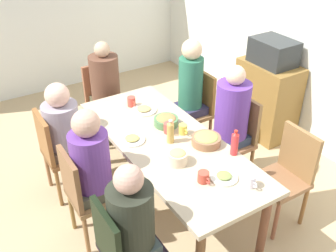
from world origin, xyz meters
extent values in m
plane|color=tan|center=(0.00, 0.00, 0.00)|extent=(7.21, 7.21, 0.00)
cube|color=white|center=(0.00, 1.98, 1.30)|extent=(6.25, 0.12, 2.60)
cube|color=tan|center=(0.00, 0.00, 0.71)|extent=(2.05, 0.82, 0.04)
cylinder|color=brown|center=(-0.93, -0.31, 0.34)|extent=(0.07, 0.07, 0.69)
cylinder|color=brown|center=(-0.93, 0.31, 0.34)|extent=(0.07, 0.07, 0.69)
cylinder|color=brown|center=(0.93, 0.31, 0.34)|extent=(0.07, 0.07, 0.69)
cube|color=olive|center=(0.00, -0.71, 0.44)|extent=(0.40, 0.40, 0.04)
cylinder|color=olive|center=(-0.17, -0.88, 0.21)|extent=(0.04, 0.04, 0.43)
cylinder|color=olive|center=(0.17, -0.88, 0.21)|extent=(0.04, 0.04, 0.43)
cylinder|color=brown|center=(-0.17, -0.54, 0.21)|extent=(0.04, 0.04, 0.43)
cylinder|color=olive|center=(0.17, -0.54, 0.21)|extent=(0.04, 0.04, 0.43)
cube|color=brown|center=(0.00, -0.89, 0.68)|extent=(0.38, 0.04, 0.45)
cylinder|color=brown|center=(-0.08, -0.61, 0.23)|extent=(0.09, 0.09, 0.45)
cylinder|color=#524F46|center=(0.08, -0.61, 0.23)|extent=(0.09, 0.09, 0.45)
cube|color=#505040|center=(0.00, -0.71, 0.50)|extent=(0.30, 0.30, 0.10)
cylinder|color=#673A96|center=(0.00, -0.71, 0.79)|extent=(0.31, 0.31, 0.49)
sphere|color=tan|center=(0.00, -0.71, 1.13)|extent=(0.22, 0.22, 0.22)
cube|color=brown|center=(-0.68, -0.71, 0.44)|extent=(0.40, 0.40, 0.04)
cylinder|color=#94643F|center=(-0.85, -0.88, 0.21)|extent=(0.04, 0.04, 0.43)
cylinder|color=brown|center=(-0.51, -0.88, 0.21)|extent=(0.04, 0.04, 0.43)
cylinder|color=#955931|center=(-0.85, -0.54, 0.21)|extent=(0.04, 0.04, 0.43)
cylinder|color=olive|center=(-0.51, -0.54, 0.21)|extent=(0.04, 0.04, 0.43)
cube|color=#945E30|center=(-0.68, -0.89, 0.68)|extent=(0.38, 0.04, 0.45)
cylinder|color=#514F3F|center=(-0.76, -0.61, 0.23)|extent=(0.09, 0.09, 0.45)
cylinder|color=brown|center=(-0.60, -0.61, 0.23)|extent=(0.09, 0.09, 0.45)
cube|color=brown|center=(-0.68, -0.71, 0.50)|extent=(0.30, 0.30, 0.10)
cylinder|color=#998FA0|center=(-0.68, -0.71, 0.76)|extent=(0.32, 0.32, 0.42)
sphere|color=beige|center=(-0.68, -0.71, 1.06)|extent=(0.22, 0.22, 0.22)
cube|color=brown|center=(0.68, 0.71, 0.44)|extent=(0.40, 0.40, 0.04)
cylinder|color=#956132|center=(0.85, 0.88, 0.21)|extent=(0.04, 0.04, 0.43)
cylinder|color=olive|center=(0.51, 0.88, 0.21)|extent=(0.04, 0.04, 0.43)
cylinder|color=#93573E|center=(0.85, 0.54, 0.21)|extent=(0.04, 0.04, 0.43)
cylinder|color=olive|center=(0.51, 0.54, 0.21)|extent=(0.04, 0.04, 0.43)
cube|color=olive|center=(0.68, 0.89, 0.68)|extent=(0.38, 0.04, 0.45)
cube|color=black|center=(0.68, -0.71, 0.44)|extent=(0.40, 0.40, 0.04)
cylinder|color=black|center=(0.51, -0.54, 0.21)|extent=(0.04, 0.04, 0.43)
cube|color=black|center=(0.68, -0.89, 0.68)|extent=(0.38, 0.04, 0.45)
cube|color=#364443|center=(0.68, -0.71, 0.50)|extent=(0.30, 0.30, 0.10)
cylinder|color=#282C21|center=(0.68, -0.71, 0.78)|extent=(0.31, 0.31, 0.45)
sphere|color=tan|center=(0.68, -0.71, 1.09)|extent=(0.19, 0.19, 0.19)
cube|color=brown|center=(-0.68, 0.71, 0.44)|extent=(0.40, 0.40, 0.04)
cylinder|color=brown|center=(-0.51, 0.88, 0.21)|extent=(0.04, 0.04, 0.43)
cylinder|color=olive|center=(-0.85, 0.88, 0.21)|extent=(0.04, 0.04, 0.43)
cylinder|color=#956036|center=(-0.51, 0.54, 0.21)|extent=(0.04, 0.04, 0.43)
cylinder|color=#925D2E|center=(-0.85, 0.54, 0.21)|extent=(0.04, 0.04, 0.43)
cube|color=olive|center=(-0.68, 0.89, 0.68)|extent=(0.38, 0.04, 0.45)
cylinder|color=#2C2C45|center=(-0.60, 0.61, 0.23)|extent=(0.09, 0.09, 0.45)
cylinder|color=#363D48|center=(-0.76, 0.61, 0.23)|extent=(0.09, 0.09, 0.45)
cube|color=#2E2C48|center=(-0.68, 0.71, 0.50)|extent=(0.30, 0.30, 0.10)
cylinder|color=#2B6E52|center=(-0.68, 0.71, 0.82)|extent=(0.26, 0.26, 0.55)
sphere|color=beige|center=(-0.68, 0.71, 1.20)|extent=(0.21, 0.21, 0.21)
cube|color=#8F5F3E|center=(0.00, 0.71, 0.44)|extent=(0.40, 0.40, 0.04)
cylinder|color=olive|center=(0.17, 0.88, 0.21)|extent=(0.04, 0.04, 0.43)
cylinder|color=olive|center=(-0.17, 0.88, 0.21)|extent=(0.04, 0.04, 0.43)
cylinder|color=olive|center=(0.17, 0.54, 0.21)|extent=(0.04, 0.04, 0.43)
cylinder|color=#936442|center=(-0.17, 0.54, 0.21)|extent=(0.04, 0.04, 0.43)
cube|color=olive|center=(0.00, 0.89, 0.68)|extent=(0.38, 0.04, 0.45)
cylinder|color=#262F42|center=(0.08, 0.61, 0.23)|extent=(0.09, 0.09, 0.45)
cylinder|color=#36314B|center=(-0.08, 0.61, 0.23)|extent=(0.09, 0.09, 0.45)
cube|color=#2B3852|center=(0.00, 0.71, 0.50)|extent=(0.30, 0.30, 0.10)
cylinder|color=#5F369B|center=(0.00, 0.71, 0.82)|extent=(0.32, 0.32, 0.54)
sphere|color=beige|center=(0.00, 0.71, 1.18)|extent=(0.18, 0.18, 0.18)
cube|color=olive|center=(-1.33, 0.00, 0.44)|extent=(0.40, 0.40, 0.04)
cylinder|color=#945C39|center=(-1.50, 0.17, 0.21)|extent=(0.04, 0.04, 0.43)
cylinder|color=olive|center=(-1.50, -0.17, 0.21)|extent=(0.04, 0.04, 0.43)
cylinder|color=#935D37|center=(-1.16, 0.17, 0.21)|extent=(0.04, 0.04, 0.43)
cylinder|color=brown|center=(-1.16, -0.17, 0.21)|extent=(0.04, 0.04, 0.43)
cube|color=#955A3E|center=(-1.51, 0.00, 0.68)|extent=(0.04, 0.38, 0.45)
cylinder|color=brown|center=(-1.23, 0.08, 0.23)|extent=(0.09, 0.09, 0.45)
cylinder|color=#515447|center=(-1.23, -0.08, 0.23)|extent=(0.09, 0.09, 0.45)
cube|color=brown|center=(-1.33, 0.00, 0.50)|extent=(0.30, 0.30, 0.10)
cylinder|color=brown|center=(-1.33, 0.00, 0.80)|extent=(0.32, 0.32, 0.50)
sphere|color=tan|center=(-1.33, 0.00, 1.13)|extent=(0.17, 0.17, 0.17)
cylinder|color=silver|center=(-0.57, 0.07, 0.73)|extent=(0.25, 0.25, 0.01)
ellipsoid|color=tan|center=(-0.57, 0.07, 0.75)|extent=(0.14, 0.14, 0.02)
cylinder|color=white|center=(0.65, 0.09, 0.73)|extent=(0.21, 0.21, 0.01)
ellipsoid|color=olive|center=(0.65, 0.09, 0.75)|extent=(0.12, 0.12, 0.02)
cylinder|color=silver|center=(-0.17, -0.26, 0.73)|extent=(0.23, 0.23, 0.01)
ellipsoid|color=tan|center=(-0.17, -0.26, 0.75)|extent=(0.12, 0.12, 0.02)
cylinder|color=beige|center=(0.31, -0.10, 0.77)|extent=(0.16, 0.16, 0.09)
ellipsoid|color=tan|center=(0.31, -0.10, 0.82)|extent=(0.13, 0.13, 0.04)
cylinder|color=#916646|center=(0.21, 0.25, 0.76)|extent=(0.25, 0.25, 0.07)
ellipsoid|color=#93AF51|center=(0.21, 0.25, 0.80)|extent=(0.20, 0.20, 0.04)
cylinder|color=#4D7D4C|center=(-0.23, 0.12, 0.76)|extent=(0.22, 0.22, 0.07)
ellipsoid|color=#B57A45|center=(-0.23, 0.12, 0.80)|extent=(0.18, 0.18, 0.04)
cylinder|color=#D2493D|center=(-0.72, 0.02, 0.78)|extent=(0.08, 0.08, 0.10)
torus|color=#D14A36|center=(-0.67, 0.02, 0.78)|extent=(0.05, 0.01, 0.05)
cylinder|color=#DBC54B|center=(-0.03, 0.17, 0.77)|extent=(0.08, 0.08, 0.09)
torus|color=#E0CE4D|center=(0.02, 0.17, 0.77)|extent=(0.05, 0.01, 0.05)
cylinder|color=#CB493F|center=(-0.11, 0.08, 0.77)|extent=(0.09, 0.09, 0.09)
torus|color=#CE4C3C|center=(-0.05, 0.08, 0.77)|extent=(0.05, 0.01, 0.05)
cylinder|color=#C34534|center=(0.60, -0.06, 0.77)|extent=(0.09, 0.09, 0.08)
torus|color=#D5493B|center=(0.66, -0.06, 0.77)|extent=(0.05, 0.01, 0.05)
cylinder|color=white|center=(0.82, 0.19, 0.78)|extent=(0.08, 0.08, 0.10)
torus|color=white|center=(0.88, 0.19, 0.78)|extent=(0.05, 0.01, 0.05)
cylinder|color=red|center=(0.45, 0.36, 0.82)|extent=(0.06, 0.06, 0.19)
cone|color=red|center=(0.45, 0.36, 0.93)|extent=(0.06, 0.06, 0.03)
cylinder|color=red|center=(0.45, 0.36, 0.95)|extent=(0.03, 0.03, 0.01)
cylinder|color=tan|center=(0.03, 0.01, 0.82)|extent=(0.06, 0.06, 0.18)
cone|color=tan|center=(0.03, 0.01, 0.92)|extent=(0.06, 0.06, 0.03)
cylinder|color=white|center=(0.03, 0.01, 0.94)|extent=(0.03, 0.03, 0.01)
cube|color=olive|center=(-0.48, 1.68, 0.45)|extent=(0.70, 0.44, 0.90)
cube|color=#292D2E|center=(-0.48, 1.68, 1.04)|extent=(0.48, 0.36, 0.28)
camera|label=1|loc=(2.38, -1.48, 2.62)|focal=41.60mm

